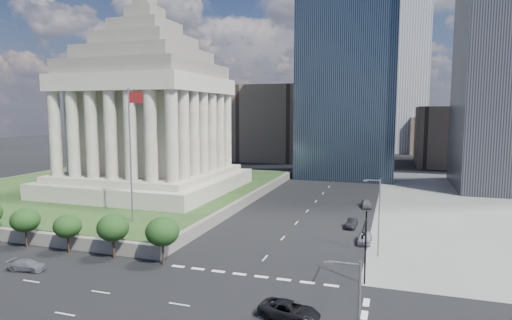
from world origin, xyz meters
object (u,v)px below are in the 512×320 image
at_px(traffic_signal_ne, 365,241).
at_px(parked_sedan_far, 366,204).
at_px(suv_grey, 27,265).
at_px(war_memorial, 147,97).
at_px(flagpole, 131,147).
at_px(pickup_truck, 290,310).
at_px(parked_sedan_mid, 352,223).
at_px(parked_sedan_near, 365,238).
at_px(street_lamp_north, 378,213).

distance_m(traffic_signal_ne, parked_sedan_far, 40.12).
bearing_deg(suv_grey, traffic_signal_ne, -88.83).
height_order(war_memorial, parked_sedan_far, war_memorial).
xyz_separation_m(flagpole, pickup_truck, (28.52, -18.48, -12.34)).
distance_m(suv_grey, parked_sedan_mid, 45.69).
height_order(flagpole, parked_sedan_mid, flagpole).
relative_size(suv_grey, parked_sedan_mid, 1.05).
distance_m(suv_grey, parked_sedan_far, 58.02).
bearing_deg(suv_grey, war_memorial, 4.13).
relative_size(war_memorial, parked_sedan_near, 8.50).
relative_size(pickup_truck, parked_sedan_mid, 1.33).
distance_m(war_memorial, parked_sedan_near, 52.99).
bearing_deg(parked_sedan_far, street_lamp_north, -92.31).
bearing_deg(traffic_signal_ne, war_memorial, 143.58).
distance_m(flagpole, parked_sedan_near, 36.09).
bearing_deg(pickup_truck, traffic_signal_ne, -26.13).
bearing_deg(street_lamp_north, war_memorial, 154.08).
bearing_deg(flagpole, war_memorial, 116.89).
height_order(war_memorial, traffic_signal_ne, war_memorial).
relative_size(war_memorial, flagpole, 1.95).
relative_size(street_lamp_north, parked_sedan_far, 2.27).
distance_m(traffic_signal_ne, suv_grey, 38.33).
relative_size(parked_sedan_near, parked_sedan_mid, 1.10).
relative_size(war_memorial, suv_grey, 8.92).
height_order(traffic_signal_ne, pickup_truck, traffic_signal_ne).
relative_size(flagpole, traffic_signal_ne, 2.50).
distance_m(parked_sedan_near, parked_sedan_mid, 8.00).
distance_m(war_memorial, pickup_truck, 62.34).
xyz_separation_m(flagpole, parked_sedan_far, (32.05, 29.50, -12.36)).
bearing_deg(parked_sedan_near, war_memorial, 159.03).
bearing_deg(war_memorial, street_lamp_north, -25.92).
xyz_separation_m(suv_grey, parked_sedan_mid, (34.02, 30.49, 0.05)).
relative_size(pickup_truck, parked_sedan_near, 1.21).
distance_m(traffic_signal_ne, pickup_truck, 10.98).
relative_size(suv_grey, parked_sedan_near, 0.95).
xyz_separation_m(suv_grey, parked_sedan_far, (35.24, 46.09, 0.12)).
distance_m(pickup_truck, parked_sedan_near, 25.25).
bearing_deg(pickup_truck, war_memorial, 53.03).
bearing_deg(traffic_signal_ne, suv_grey, -170.49).
bearing_deg(suv_grey, parked_sedan_far, -45.74).
distance_m(flagpole, traffic_signal_ne, 36.69).
bearing_deg(flagpole, parked_sedan_far, 42.63).
relative_size(street_lamp_north, parked_sedan_near, 2.18).
relative_size(pickup_truck, suv_grey, 1.27).
bearing_deg(pickup_truck, suv_grey, 95.84).
height_order(street_lamp_north, parked_sedan_near, street_lamp_north).
relative_size(traffic_signal_ne, street_lamp_north, 0.80).
xyz_separation_m(war_memorial, flagpole, (12.17, -24.00, -8.29)).
bearing_deg(parked_sedan_mid, flagpole, -153.55).
relative_size(traffic_signal_ne, pickup_truck, 1.44).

